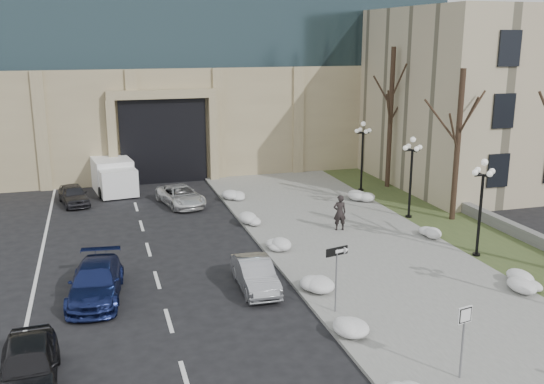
{
  "coord_description": "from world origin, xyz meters",
  "views": [
    {
      "loc": [
        -8.64,
        -10.63,
        10.16
      ],
      "look_at": [
        -1.31,
        14.13,
        3.5
      ],
      "focal_mm": 40.0,
      "sensor_mm": 36.0,
      "label": 1
    }
  ],
  "objects_px": {
    "car_a": "(28,366)",
    "box_truck": "(111,173)",
    "car_b": "(255,274)",
    "lamppost_c": "(411,166)",
    "car_e": "(74,195)",
    "car_d": "(181,196)",
    "pedestrian": "(340,213)",
    "car_c": "(96,282)",
    "one_way_sign": "(340,258)",
    "lamppost_d": "(362,147)",
    "lamppost_b": "(482,195)",
    "keep_sign": "(464,327)"
  },
  "relations": [
    {
      "from": "car_a",
      "to": "box_truck",
      "type": "relative_size",
      "value": 0.6
    },
    {
      "from": "car_b",
      "to": "lamppost_c",
      "type": "bearing_deg",
      "value": 34.21
    },
    {
      "from": "car_a",
      "to": "car_e",
      "type": "relative_size",
      "value": 1.16
    },
    {
      "from": "lamppost_c",
      "to": "car_a",
      "type": "bearing_deg",
      "value": -147.58
    },
    {
      "from": "car_a",
      "to": "car_d",
      "type": "relative_size",
      "value": 0.97
    },
    {
      "from": "pedestrian",
      "to": "lamppost_c",
      "type": "bearing_deg",
      "value": -159.38
    },
    {
      "from": "car_c",
      "to": "car_e",
      "type": "relative_size",
      "value": 1.31
    },
    {
      "from": "car_a",
      "to": "car_b",
      "type": "distance_m",
      "value": 9.79
    },
    {
      "from": "car_a",
      "to": "pedestrian",
      "type": "bearing_deg",
      "value": 35.45
    },
    {
      "from": "one_way_sign",
      "to": "lamppost_d",
      "type": "relative_size",
      "value": 0.56
    },
    {
      "from": "car_b",
      "to": "one_way_sign",
      "type": "bearing_deg",
      "value": -50.67
    },
    {
      "from": "lamppost_d",
      "to": "lamppost_b",
      "type": "bearing_deg",
      "value": -90.0
    },
    {
      "from": "one_way_sign",
      "to": "lamppost_b",
      "type": "relative_size",
      "value": 0.56
    },
    {
      "from": "box_truck",
      "to": "lamppost_b",
      "type": "distance_m",
      "value": 24.74
    },
    {
      "from": "car_c",
      "to": "pedestrian",
      "type": "relative_size",
      "value": 2.5
    },
    {
      "from": "car_c",
      "to": "lamppost_d",
      "type": "relative_size",
      "value": 1.01
    },
    {
      "from": "car_a",
      "to": "lamppost_c",
      "type": "distance_m",
      "value": 22.98
    },
    {
      "from": "keep_sign",
      "to": "lamppost_b",
      "type": "relative_size",
      "value": 0.51
    },
    {
      "from": "car_e",
      "to": "lamppost_d",
      "type": "bearing_deg",
      "value": -18.41
    },
    {
      "from": "car_c",
      "to": "lamppost_d",
      "type": "xyz_separation_m",
      "value": [
        17.3,
        12.71,
        2.37
      ]
    },
    {
      "from": "car_c",
      "to": "lamppost_c",
      "type": "relative_size",
      "value": 1.01
    },
    {
      "from": "keep_sign",
      "to": "box_truck",
      "type": "bearing_deg",
      "value": 97.46
    },
    {
      "from": "car_d",
      "to": "lamppost_d",
      "type": "xyz_separation_m",
      "value": [
        12.09,
        -0.08,
        2.46
      ]
    },
    {
      "from": "car_e",
      "to": "car_d",
      "type": "bearing_deg",
      "value": -30.03
    },
    {
      "from": "car_b",
      "to": "one_way_sign",
      "type": "relative_size",
      "value": 1.44
    },
    {
      "from": "car_b",
      "to": "car_c",
      "type": "height_order",
      "value": "car_c"
    },
    {
      "from": "car_e",
      "to": "lamppost_c",
      "type": "xyz_separation_m",
      "value": [
        18.44,
        -8.7,
        2.45
      ]
    },
    {
      "from": "car_a",
      "to": "box_truck",
      "type": "height_order",
      "value": "box_truck"
    },
    {
      "from": "car_b",
      "to": "car_d",
      "type": "bearing_deg",
      "value": 95.98
    },
    {
      "from": "car_c",
      "to": "lamppost_c",
      "type": "distance_m",
      "value": 18.54
    },
    {
      "from": "car_d",
      "to": "keep_sign",
      "type": "height_order",
      "value": "keep_sign"
    },
    {
      "from": "lamppost_c",
      "to": "lamppost_d",
      "type": "distance_m",
      "value": 6.5
    },
    {
      "from": "keep_sign",
      "to": "lamppost_d",
      "type": "distance_m",
      "value": 23.12
    },
    {
      "from": "car_a",
      "to": "one_way_sign",
      "type": "xyz_separation_m",
      "value": [
        10.75,
        2.05,
        1.48
      ]
    },
    {
      "from": "lamppost_d",
      "to": "pedestrian",
      "type": "bearing_deg",
      "value": -121.96
    },
    {
      "from": "lamppost_b",
      "to": "lamppost_c",
      "type": "height_order",
      "value": "same"
    },
    {
      "from": "box_truck",
      "to": "one_way_sign",
      "type": "bearing_deg",
      "value": -79.43
    },
    {
      "from": "pedestrian",
      "to": "lamppost_c",
      "type": "xyz_separation_m",
      "value": [
        4.74,
        1.11,
        1.99
      ]
    },
    {
      "from": "car_a",
      "to": "keep_sign",
      "type": "relative_size",
      "value": 1.74
    },
    {
      "from": "car_a",
      "to": "car_e",
      "type": "height_order",
      "value": "car_a"
    },
    {
      "from": "keep_sign",
      "to": "car_c",
      "type": "bearing_deg",
      "value": 127.39
    },
    {
      "from": "car_b",
      "to": "keep_sign",
      "type": "relative_size",
      "value": 1.58
    },
    {
      "from": "car_b",
      "to": "car_c",
      "type": "xyz_separation_m",
      "value": [
        -6.32,
        0.88,
        0.06
      ]
    },
    {
      "from": "car_b",
      "to": "box_truck",
      "type": "relative_size",
      "value": 0.54
    },
    {
      "from": "car_e",
      "to": "box_truck",
      "type": "distance_m",
      "value": 4.29
    },
    {
      "from": "car_b",
      "to": "keep_sign",
      "type": "xyz_separation_m",
      "value": [
        4.15,
        -8.46,
        1.17
      ]
    },
    {
      "from": "car_e",
      "to": "lamppost_b",
      "type": "relative_size",
      "value": 0.77
    },
    {
      "from": "car_e",
      "to": "lamppost_d",
      "type": "height_order",
      "value": "lamppost_d"
    },
    {
      "from": "car_a",
      "to": "lamppost_c",
      "type": "height_order",
      "value": "lamppost_c"
    },
    {
      "from": "pedestrian",
      "to": "lamppost_c",
      "type": "relative_size",
      "value": 0.4
    }
  ]
}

